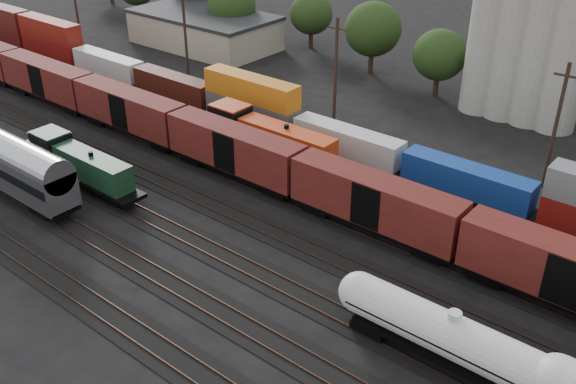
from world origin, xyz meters
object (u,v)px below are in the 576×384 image
Objects in this scene: orange_locomotive at (263,136)px; grain_silo at (529,21)px; tank_car_a at (451,338)px; green_locomotive at (76,162)px.

grain_silo is (15.48, 26.00, 8.72)m from orange_locomotive.
tank_car_a is 31.76m from orange_locomotive.
green_locomotive is 0.85× the size of orange_locomotive.
grain_silo reaches higher than orange_locomotive.
green_locomotive is at bearing -180.00° from tank_car_a.
orange_locomotive reaches higher than green_locomotive.
tank_car_a is (37.97, 0.00, 0.19)m from green_locomotive.
grain_silo is (-12.52, 41.00, 8.76)m from tank_car_a.
tank_car_a is at bearing 0.00° from green_locomotive.
tank_car_a is 43.75m from grain_silo.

